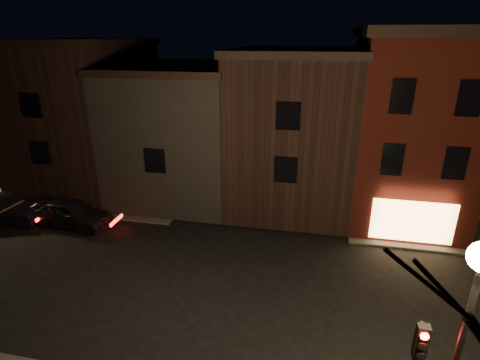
# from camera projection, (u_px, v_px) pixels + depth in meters

# --- Properties ---
(ground) EXTENTS (120.00, 120.00, 0.00)m
(ground) POSITION_uv_depth(u_px,v_px,m) (235.00, 291.00, 15.98)
(ground) COLOR black
(ground) RESTS_ON ground
(sidewalk_far_left) EXTENTS (30.00, 30.00, 0.12)m
(sidewalk_far_left) POSITION_uv_depth(u_px,v_px,m) (86.00, 142.00, 38.05)
(sidewalk_far_left) COLOR #2D2B28
(sidewalk_far_left) RESTS_ON ground
(corner_building) EXTENTS (6.50, 8.50, 10.50)m
(corner_building) POSITION_uv_depth(u_px,v_px,m) (409.00, 126.00, 21.14)
(corner_building) COLOR #46120C
(corner_building) RESTS_ON ground
(row_building_a) EXTENTS (7.30, 10.30, 9.40)m
(row_building_a) POSITION_uv_depth(u_px,v_px,m) (294.00, 127.00, 23.53)
(row_building_a) COLOR black
(row_building_a) RESTS_ON ground
(row_building_b) EXTENTS (7.80, 10.30, 8.40)m
(row_building_b) POSITION_uv_depth(u_px,v_px,m) (185.00, 129.00, 25.10)
(row_building_b) COLOR black
(row_building_b) RESTS_ON ground
(row_building_c) EXTENTS (7.30, 10.30, 9.90)m
(row_building_c) POSITION_uv_depth(u_px,v_px,m) (86.00, 114.00, 26.22)
(row_building_c) COLOR black
(row_building_c) RESTS_ON ground
(street_lamp_near) EXTENTS (0.60, 0.60, 6.48)m
(street_lamp_near) POSITION_uv_depth(u_px,v_px,m) (471.00, 305.00, 7.44)
(street_lamp_near) COLOR black
(street_lamp_near) RESTS_ON sidewalk_near_right
(parked_car_a) EXTENTS (4.79, 2.29, 1.58)m
(parked_car_a) POSITION_uv_depth(u_px,v_px,m) (72.00, 213.00, 21.27)
(parked_car_a) COLOR black
(parked_car_a) RESTS_ON ground
(parked_car_b) EXTENTS (4.62, 1.83, 1.50)m
(parked_car_b) POSITION_uv_depth(u_px,v_px,m) (4.00, 209.00, 21.77)
(parked_car_b) COLOR black
(parked_car_b) RESTS_ON ground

